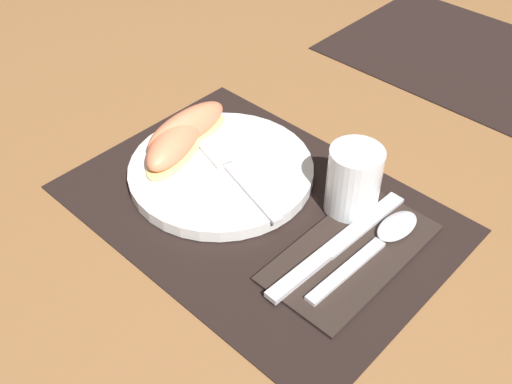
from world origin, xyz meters
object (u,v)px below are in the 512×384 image
(fork, at_px, (229,168))
(citrus_wedge_1, at_px, (175,141))
(juice_glass, at_px, (353,184))
(spoon, at_px, (384,237))
(knife, at_px, (336,246))
(citrus_wedge_0, at_px, (187,129))
(plate, at_px, (221,171))

(fork, distance_m, citrus_wedge_1, 0.08)
(juice_glass, height_order, fork, juice_glass)
(spoon, distance_m, fork, 0.21)
(knife, relative_size, fork, 1.16)
(spoon, bearing_deg, knife, -124.51)
(juice_glass, distance_m, knife, 0.08)
(fork, height_order, citrus_wedge_0, citrus_wedge_0)
(citrus_wedge_1, bearing_deg, fork, 16.02)
(knife, bearing_deg, fork, 178.76)
(knife, xyz_separation_m, citrus_wedge_1, (-0.25, -0.02, 0.03))
(plate, distance_m, fork, 0.02)
(plate, xyz_separation_m, fork, (0.01, 0.00, 0.01))
(plate, height_order, citrus_wedge_1, citrus_wedge_1)
(juice_glass, distance_m, citrus_wedge_1, 0.23)
(citrus_wedge_1, bearing_deg, knife, 4.17)
(juice_glass, distance_m, fork, 0.16)
(knife, distance_m, citrus_wedge_0, 0.26)
(spoon, bearing_deg, juice_glass, 162.26)
(spoon, relative_size, fork, 0.96)
(plate, height_order, juice_glass, juice_glass)
(citrus_wedge_1, bearing_deg, spoon, 13.10)
(plate, relative_size, knife, 1.06)
(knife, bearing_deg, spoon, 55.49)
(plate, relative_size, citrus_wedge_1, 1.68)
(knife, height_order, fork, fork)
(knife, distance_m, fork, 0.17)
(citrus_wedge_1, bearing_deg, citrus_wedge_0, 105.89)
(fork, bearing_deg, citrus_wedge_0, 176.38)
(citrus_wedge_0, relative_size, citrus_wedge_1, 0.96)
(spoon, bearing_deg, citrus_wedge_0, -172.46)
(citrus_wedge_0, bearing_deg, knife, -2.02)
(knife, xyz_separation_m, citrus_wedge_0, (-0.26, 0.01, 0.03))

